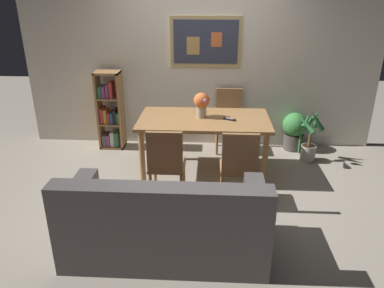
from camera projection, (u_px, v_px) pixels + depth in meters
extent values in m
plane|color=gray|center=(195.00, 189.00, 4.50)|extent=(12.00, 12.00, 0.00)
cube|color=silver|center=(200.00, 60.00, 5.41)|extent=(5.20, 0.10, 2.60)
cube|color=tan|center=(206.00, 42.00, 5.24)|extent=(1.02, 0.02, 0.71)
cube|color=#33384C|center=(206.00, 42.00, 5.23)|extent=(0.92, 0.01, 0.61)
cube|color=tan|center=(193.00, 46.00, 5.25)|extent=(0.18, 0.00, 0.25)
cube|color=#D86633|center=(217.00, 40.00, 5.20)|extent=(0.15, 0.00, 0.20)
cube|color=#9E7042|center=(204.00, 120.00, 4.65)|extent=(1.64, 0.90, 0.04)
cylinder|color=#9E7042|center=(142.00, 158.00, 4.50)|extent=(0.07, 0.07, 0.71)
cylinder|color=#9E7042|center=(265.00, 161.00, 4.42)|extent=(0.07, 0.07, 0.71)
cylinder|color=#9E7042|center=(152.00, 135.00, 5.18)|extent=(0.07, 0.07, 0.71)
cylinder|color=#9E7042|center=(258.00, 138.00, 5.11)|extent=(0.07, 0.07, 0.71)
cube|color=#9E7042|center=(167.00, 166.00, 4.12)|extent=(0.40, 0.40, 0.03)
cube|color=#997A66|center=(167.00, 163.00, 4.11)|extent=(0.36, 0.36, 0.03)
cylinder|color=#9E7042|center=(151.00, 190.00, 4.06)|extent=(0.04, 0.04, 0.42)
cylinder|color=#9E7042|center=(181.00, 191.00, 4.04)|extent=(0.04, 0.04, 0.42)
cylinder|color=#9E7042|center=(155.00, 176.00, 4.37)|extent=(0.04, 0.04, 0.42)
cylinder|color=#9E7042|center=(184.00, 177.00, 4.35)|extent=(0.04, 0.04, 0.42)
cube|color=#9E7042|center=(165.00, 152.00, 3.86)|extent=(0.38, 0.04, 0.46)
cube|color=#9E7042|center=(164.00, 135.00, 3.78)|extent=(0.38, 0.05, 0.06)
cube|color=#9E7042|center=(238.00, 168.00, 4.07)|extent=(0.40, 0.40, 0.03)
cube|color=#997A66|center=(238.00, 165.00, 4.06)|extent=(0.36, 0.36, 0.03)
cylinder|color=#9E7042|center=(222.00, 193.00, 4.01)|extent=(0.04, 0.04, 0.42)
cylinder|color=#9E7042|center=(254.00, 194.00, 3.99)|extent=(0.04, 0.04, 0.42)
cylinder|color=#9E7042|center=(222.00, 178.00, 4.32)|extent=(0.04, 0.04, 0.42)
cylinder|color=#9E7042|center=(251.00, 179.00, 4.31)|extent=(0.04, 0.04, 0.42)
cube|color=#9E7042|center=(240.00, 154.00, 3.81)|extent=(0.38, 0.04, 0.46)
cube|color=#9E7042|center=(241.00, 137.00, 3.73)|extent=(0.38, 0.05, 0.06)
cube|color=#9E7042|center=(229.00, 123.00, 5.42)|extent=(0.40, 0.40, 0.03)
cube|color=#997A66|center=(229.00, 121.00, 5.41)|extent=(0.36, 0.36, 0.03)
cylinder|color=#9E7042|center=(239.00, 133.00, 5.66)|extent=(0.04, 0.04, 0.42)
cylinder|color=#9E7042|center=(217.00, 133.00, 5.68)|extent=(0.04, 0.04, 0.42)
cylinder|color=#9E7042|center=(240.00, 142.00, 5.35)|extent=(0.04, 0.04, 0.42)
cylinder|color=#9E7042|center=(217.00, 141.00, 5.36)|extent=(0.04, 0.04, 0.42)
cube|color=#9E7042|center=(229.00, 104.00, 5.50)|extent=(0.38, 0.04, 0.46)
cube|color=#9E7042|center=(230.00, 90.00, 5.42)|extent=(0.38, 0.05, 0.06)
cube|color=#514C4C|center=(167.00, 230.00, 3.41)|extent=(1.80, 0.84, 0.40)
cube|color=#514C4C|center=(160.00, 211.00, 2.95)|extent=(1.80, 0.20, 0.44)
cube|color=#514C4C|center=(77.00, 199.00, 3.33)|extent=(0.18, 0.80, 0.22)
cube|color=#514C4C|center=(257.00, 204.00, 3.25)|extent=(0.18, 0.80, 0.22)
cube|color=maroon|center=(110.00, 206.00, 3.13)|extent=(0.32, 0.16, 0.33)
cube|color=maroon|center=(163.00, 208.00, 3.10)|extent=(0.32, 0.16, 0.33)
cube|color=#9E7042|center=(100.00, 110.00, 5.51)|extent=(0.03, 0.28, 1.17)
cube|color=#9E7042|center=(121.00, 111.00, 5.49)|extent=(0.03, 0.28, 1.17)
cube|color=#9E7042|center=(114.00, 145.00, 5.72)|extent=(0.36, 0.28, 0.03)
cube|color=#9E7042|center=(107.00, 73.00, 5.28)|extent=(0.36, 0.28, 0.03)
cube|color=#9E7042|center=(112.00, 123.00, 5.58)|extent=(0.30, 0.28, 0.02)
cube|color=#9E7042|center=(109.00, 98.00, 5.42)|extent=(0.30, 0.28, 0.02)
cube|color=#595960|center=(106.00, 139.00, 5.69)|extent=(0.05, 0.22, 0.18)
cube|color=#7F3F72|center=(110.00, 139.00, 5.68)|extent=(0.06, 0.22, 0.18)
cube|color=beige|center=(114.00, 138.00, 5.67)|extent=(0.06, 0.22, 0.23)
cube|color=#337247|center=(118.00, 138.00, 5.67)|extent=(0.06, 0.22, 0.23)
cube|color=black|center=(122.00, 138.00, 5.67)|extent=(0.05, 0.22, 0.22)
cube|color=#B2332D|center=(103.00, 115.00, 5.53)|extent=(0.05, 0.22, 0.23)
cube|color=gold|center=(107.00, 116.00, 5.53)|extent=(0.04, 0.22, 0.21)
cube|color=#B2332D|center=(110.00, 117.00, 5.54)|extent=(0.04, 0.22, 0.17)
cube|color=#2D4C8C|center=(113.00, 117.00, 5.54)|extent=(0.04, 0.22, 0.16)
cube|color=black|center=(116.00, 116.00, 5.53)|extent=(0.05, 0.22, 0.21)
cube|color=#337247|center=(119.00, 117.00, 5.53)|extent=(0.04, 0.22, 0.17)
cube|color=#337247|center=(101.00, 91.00, 5.39)|extent=(0.05, 0.22, 0.17)
cube|color=#7F3F72|center=(105.00, 91.00, 5.39)|extent=(0.05, 0.22, 0.17)
cube|color=#7F3F72|center=(109.00, 91.00, 5.38)|extent=(0.04, 0.22, 0.20)
cube|color=#B2332D|center=(112.00, 89.00, 5.37)|extent=(0.05, 0.22, 0.23)
cylinder|color=#4C4742|center=(293.00, 141.00, 5.60)|extent=(0.29, 0.29, 0.24)
cylinder|color=#332319|center=(294.00, 135.00, 5.55)|extent=(0.26, 0.26, 0.02)
sphere|color=#387F3D|center=(295.00, 125.00, 5.49)|extent=(0.37, 0.37, 0.37)
cylinder|color=#387F3D|center=(299.00, 144.00, 5.44)|extent=(0.03, 0.03, 0.28)
cylinder|color=#387F3D|center=(301.00, 137.00, 5.66)|extent=(0.03, 0.03, 0.26)
cylinder|color=#B2ADA3|center=(308.00, 153.00, 5.21)|extent=(0.21, 0.21, 0.23)
cylinder|color=#332319|center=(309.00, 146.00, 5.17)|extent=(0.19, 0.19, 0.02)
cylinder|color=brown|center=(310.00, 137.00, 5.11)|extent=(0.04, 0.04, 0.27)
cone|color=#235B2D|center=(317.00, 121.00, 5.02)|extent=(0.09, 0.19, 0.23)
cone|color=#235B2D|center=(314.00, 117.00, 5.09)|extent=(0.24, 0.18, 0.28)
cone|color=#235B2D|center=(307.00, 120.00, 5.08)|extent=(0.19, 0.20, 0.23)
cone|color=#235B2D|center=(305.00, 123.00, 4.92)|extent=(0.28, 0.28, 0.26)
cone|color=#235B2D|center=(317.00, 120.00, 4.91)|extent=(0.26, 0.15, 0.32)
cylinder|color=tan|center=(201.00, 112.00, 4.66)|extent=(0.13, 0.13, 0.15)
sphere|color=#D86633|center=(201.00, 101.00, 4.60)|extent=(0.20, 0.20, 0.20)
sphere|color=#EACC4C|center=(198.00, 100.00, 4.67)|extent=(0.07, 0.07, 0.07)
sphere|color=pink|center=(205.00, 101.00, 4.53)|extent=(0.06, 0.06, 0.06)
sphere|color=#D86633|center=(208.00, 99.00, 4.61)|extent=(0.07, 0.07, 0.07)
cube|color=black|center=(229.00, 119.00, 4.58)|extent=(0.16, 0.11, 0.02)
cube|color=gray|center=(229.00, 118.00, 4.58)|extent=(0.10, 0.08, 0.00)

